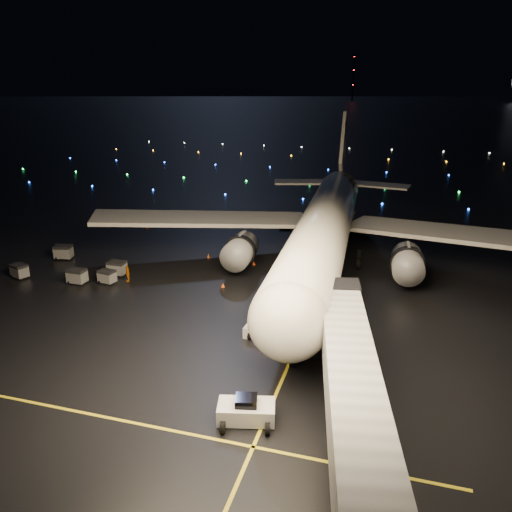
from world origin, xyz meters
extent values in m
plane|color=black|center=(0.00, 300.00, 0.00)|extent=(2000.00, 2000.00, 0.00)
cube|color=yellow|center=(12.00, 15.00, 0.01)|extent=(0.25, 80.00, 0.02)
cube|color=yellow|center=(-5.00, -10.00, 0.01)|extent=(60.00, 0.25, 0.02)
cube|color=silver|center=(10.78, -7.55, 0.93)|extent=(4.26, 2.90, 1.85)
imported|color=orange|center=(-10.12, 12.97, 0.98)|extent=(0.93, 1.23, 1.95)
cone|color=#FB5B0F|center=(1.13, 14.44, 0.26)|extent=(0.48, 0.48, 0.52)
cone|color=#FB5B0F|center=(2.37, 22.59, 0.27)|extent=(0.62, 0.62, 0.54)
cone|color=#FB5B0F|center=(-4.24, 23.60, 0.25)|extent=(0.57, 0.57, 0.50)
cone|color=#FB5B0F|center=(-18.60, 33.56, 0.23)|extent=(0.48, 0.48, 0.46)
cylinder|color=black|center=(-60.00, 740.00, 32.00)|extent=(1.80, 1.80, 64.00)
cube|color=gray|center=(-12.17, 11.84, 0.79)|extent=(2.02, 1.55, 1.57)
cube|color=gray|center=(-12.42, 14.43, 0.87)|extent=(2.07, 1.46, 1.75)
cube|color=gray|center=(-15.46, 10.81, 0.86)|extent=(2.05, 1.45, 1.73)
cube|color=gray|center=(-23.14, 10.44, 0.82)|extent=(2.27, 1.90, 1.65)
cube|color=gray|center=(-22.38, 17.72, 0.92)|extent=(2.48, 2.01, 1.84)
camera|label=1|loc=(19.47, -34.92, 21.81)|focal=35.00mm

